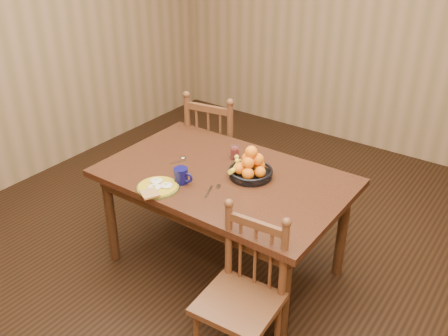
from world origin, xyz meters
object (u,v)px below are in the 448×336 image
Objects in this scene: chair_near at (242,297)px; fruit_bowl at (250,168)px; chair_far at (217,151)px; dining_table at (224,186)px; coffee_mug at (181,175)px; breakfast_plate at (158,187)px.

fruit_bowl reaches higher than chair_near.
chair_far is at bearing 139.89° from fruit_bowl.
coffee_mug reaches higher than dining_table.
breakfast_plate is at bearing 96.72° from chair_far.
chair_far is 1.13m from breakfast_plate.
fruit_bowl reaches higher than dining_table.
chair_near is at bearing 121.11° from chair_far.
chair_near is at bearing -47.49° from dining_table.
breakfast_plate is (-0.23, -0.39, 0.10)m from dining_table.
dining_table is 1.76× the size of chair_near.
chair_near reaches higher than dining_table.
dining_table is 1.59× the size of chair_far.
chair_far reaches higher than coffee_mug.
breakfast_plate is 2.29× the size of coffee_mug.
coffee_mug is (-0.16, -0.24, 0.14)m from dining_table.
chair_far is at bearing 129.25° from dining_table.
dining_table is 0.88m from chair_far.
coffee_mug is at bearing -124.00° from dining_table.
coffee_mug is at bearing -134.20° from fruit_bowl.
chair_near reaches higher than coffee_mug.
chair_far is at bearing 112.96° from coffee_mug.
chair_far reaches higher than breakfast_plate.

